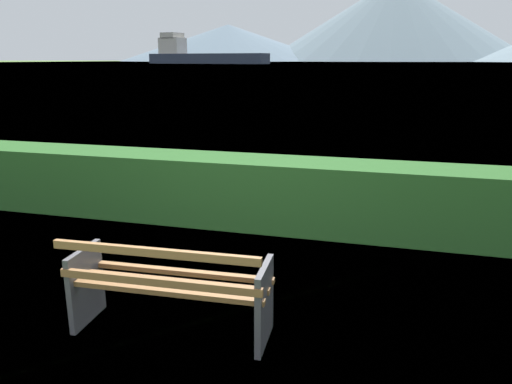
% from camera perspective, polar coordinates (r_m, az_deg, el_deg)
% --- Properties ---
extents(ground_plane, '(1400.00, 1400.00, 0.00)m').
position_cam_1_polar(ground_plane, '(4.40, -9.55, -15.55)').
color(ground_plane, '#567A38').
extents(water_surface, '(620.00, 620.00, 0.00)m').
position_cam_1_polar(water_surface, '(311.71, 15.36, 14.33)').
color(water_surface, '#7A99A8').
rests_on(water_surface, ground_plane).
extents(park_bench, '(1.69, 0.64, 0.87)m').
position_cam_1_polar(park_bench, '(4.16, -10.12, -10.90)').
color(park_bench, olive).
rests_on(park_bench, ground_plane).
extents(hedge_row, '(11.14, 0.82, 0.93)m').
position_cam_1_polar(hedge_row, '(6.73, 0.39, -0.03)').
color(hedge_row, '#285B23').
rests_on(hedge_row, ground_plane).
extents(cargo_ship_large, '(66.60, 23.90, 15.41)m').
position_cam_1_polar(cargo_ship_large, '(259.18, -6.74, 15.62)').
color(cargo_ship_large, '#2D384C').
rests_on(cargo_ship_large, water_surface).
extents(distant_hills, '(770.35, 415.67, 89.71)m').
position_cam_1_polar(distant_hills, '(576.00, 26.23, 16.88)').
color(distant_hills, slate).
rests_on(distant_hills, ground_plane).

